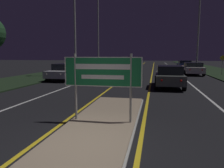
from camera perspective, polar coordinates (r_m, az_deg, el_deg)
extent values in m
plane|color=black|center=(5.28, -7.40, -16.36)|extent=(160.00, 160.00, 0.00)
cube|color=#999993|center=(6.96, -2.43, -10.10)|extent=(2.14, 7.55, 0.05)
cube|color=gray|center=(6.95, -2.43, -9.90)|extent=(2.02, 7.43, 0.10)
cube|color=black|center=(27.03, -13.07, 2.94)|extent=(5.00, 100.00, 0.08)
cube|color=gold|center=(29.78, 5.69, 3.44)|extent=(0.12, 70.00, 0.01)
cube|color=gold|center=(29.65, 10.55, 3.33)|extent=(0.12, 70.00, 0.01)
cube|color=silver|center=(30.20, 0.12, 3.53)|extent=(0.12, 70.00, 0.01)
cube|color=silver|center=(29.76, 16.23, 3.17)|extent=(0.12, 70.00, 0.01)
cube|color=silver|center=(30.91, -5.36, 3.59)|extent=(0.10, 70.00, 0.01)
cube|color=silver|center=(30.18, 21.92, 2.98)|extent=(0.10, 70.00, 0.01)
cylinder|color=#9E9E99|center=(6.96, -9.46, -0.76)|extent=(0.07, 0.07, 2.08)
cylinder|color=#9E9E99|center=(6.56, 4.93, -1.19)|extent=(0.07, 0.07, 2.08)
cube|color=#19703D|center=(6.65, -2.51, 3.20)|extent=(2.42, 0.04, 0.90)
cube|color=white|center=(6.63, -2.55, 3.19)|extent=(2.42, 0.00, 0.90)
cube|color=#19703D|center=(6.63, -2.55, 3.19)|extent=(2.34, 0.01, 0.85)
cube|color=white|center=(6.61, -2.57, 4.55)|extent=(1.69, 0.01, 0.16)
cube|color=white|center=(6.64, -2.55, 1.83)|extent=(1.33, 0.01, 0.13)
cylinder|color=#9E9E99|center=(22.23, -9.65, 13.62)|extent=(0.18, 0.18, 9.03)
cylinder|color=#9E9E99|center=(30.87, -3.63, 13.16)|extent=(0.18, 0.18, 10.29)
cylinder|color=#9E9E99|center=(26.19, 21.59, 11.77)|extent=(0.18, 0.18, 8.57)
cube|color=#4C514C|center=(15.04, 14.67, 1.54)|extent=(1.73, 4.33, 0.60)
cube|color=black|center=(14.73, 14.80, 3.62)|extent=(1.52, 2.25, 0.53)
sphere|color=red|center=(12.87, 12.87, 0.96)|extent=(0.14, 0.14, 0.14)
sphere|color=red|center=(12.95, 17.61, 0.83)|extent=(0.14, 0.14, 0.14)
cylinder|color=black|center=(16.37, 11.48, 1.06)|extent=(0.22, 0.64, 0.64)
cylinder|color=black|center=(16.47, 17.22, 0.90)|extent=(0.22, 0.64, 0.64)
cylinder|color=black|center=(13.71, 11.52, -0.19)|extent=(0.22, 0.64, 0.64)
cylinder|color=black|center=(13.82, 18.37, -0.36)|extent=(0.22, 0.64, 0.64)
cube|color=silver|center=(25.06, 20.29, 3.61)|extent=(1.87, 4.16, 0.61)
cube|color=black|center=(24.79, 20.44, 4.77)|extent=(1.65, 2.16, 0.44)
sphere|color=red|center=(22.94, 19.67, 3.50)|extent=(0.14, 0.14, 0.14)
sphere|color=red|center=(23.14, 22.52, 3.40)|extent=(0.14, 0.14, 0.14)
cylinder|color=black|center=(26.23, 17.89, 3.20)|extent=(0.22, 0.60, 0.60)
cylinder|color=black|center=(26.50, 21.74, 3.07)|extent=(0.22, 0.60, 0.60)
cylinder|color=black|center=(23.68, 18.60, 2.74)|extent=(0.22, 0.60, 0.60)
cylinder|color=black|center=(23.98, 22.85, 2.60)|extent=(0.22, 0.60, 0.60)
cube|color=navy|center=(33.23, 18.35, 4.61)|extent=(1.72, 4.41, 0.59)
cube|color=black|center=(32.94, 18.44, 5.49)|extent=(1.51, 2.30, 0.45)
sphere|color=red|center=(30.99, 17.87, 4.58)|extent=(0.14, 0.14, 0.14)
sphere|color=red|center=(31.13, 19.83, 4.51)|extent=(0.14, 0.14, 0.14)
cylinder|color=black|center=(34.51, 16.70, 4.28)|extent=(0.22, 0.68, 0.68)
cylinder|color=black|center=(34.70, 19.40, 4.18)|extent=(0.22, 0.68, 0.68)
cylinder|color=black|center=(31.79, 17.16, 4.00)|extent=(0.22, 0.68, 0.68)
cylinder|color=black|center=(32.00, 20.09, 3.90)|extent=(0.22, 0.68, 0.68)
cube|color=#B7B7BC|center=(19.11, -12.25, 2.81)|extent=(1.84, 4.20, 0.56)
cube|color=black|center=(19.30, -12.00, 4.46)|extent=(1.62, 2.18, 0.52)
sphere|color=white|center=(17.48, -16.67, 2.46)|extent=(0.14, 0.14, 0.14)
sphere|color=white|center=(16.98, -13.27, 2.43)|extent=(0.14, 0.14, 0.14)
cylinder|color=black|center=(18.34, -16.36, 1.61)|extent=(0.22, 0.65, 0.65)
cylinder|color=black|center=(17.60, -11.28, 1.53)|extent=(0.22, 0.65, 0.65)
cylinder|color=black|center=(20.67, -13.04, 2.36)|extent=(0.22, 0.65, 0.65)
cylinder|color=black|center=(20.02, -8.44, 2.31)|extent=(0.22, 0.65, 0.65)
cylinder|color=#9E9E99|center=(25.48, 26.83, 4.18)|extent=(0.06, 0.06, 1.81)
cube|color=yellow|center=(25.46, 26.95, 6.07)|extent=(0.60, 0.02, 0.60)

